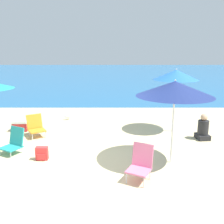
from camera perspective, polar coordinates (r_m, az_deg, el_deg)
ground_plane at (r=6.41m, az=-6.90°, el=-11.67°), size 60.00×60.00×0.00m
sea_water at (r=32.22m, az=-1.37°, el=8.85°), size 60.00×40.00×0.01m
beach_umbrella_navy at (r=6.09m, az=14.15°, el=5.17°), size 1.85×1.85×2.10m
beach_umbrella_blue at (r=8.67m, az=14.43°, el=8.21°), size 1.51×1.51×2.18m
beach_chair_teal at (r=7.42m, az=-21.51°, el=-6.30°), size 0.69×0.71×0.70m
beach_chair_orange at (r=8.57m, az=-17.06°, el=-3.10°), size 0.72×0.74×0.71m
beach_chair_pink at (r=5.55m, az=6.58°, el=-11.39°), size 0.65×0.67×0.78m
person_seated_far at (r=8.44m, az=20.07°, el=-3.69°), size 0.42×0.48×0.83m
backpack_red at (r=6.77m, az=-15.75°, el=-9.13°), size 0.30×0.19×0.35m
cooler_box at (r=9.37m, az=-20.19°, el=-2.97°), size 0.52×0.31×0.36m
seagull at (r=10.37m, az=-10.08°, el=-1.00°), size 0.27×0.11×0.23m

